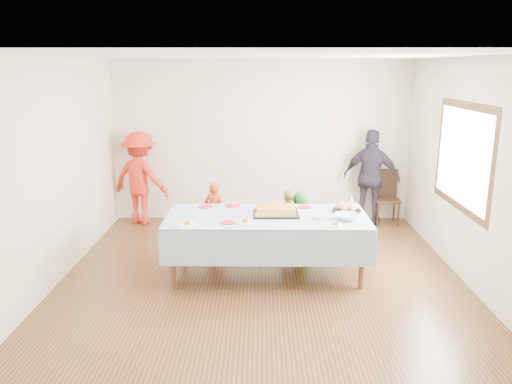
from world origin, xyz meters
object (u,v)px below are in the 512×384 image
Objects in this scene: dining_chair at (386,193)px; adult_left at (141,178)px; party_table at (267,220)px; birthday_cake at (276,211)px.

adult_left reaches higher than dining_chair.
birthday_cake is at bearing 28.45° from party_table.
dining_chair reaches higher than birthday_cake.
party_table is 0.16m from birthday_cake.
birthday_cake is 0.37× the size of adult_left.
adult_left reaches higher than birthday_cake.
dining_chair is at bearing -157.38° from adult_left.
dining_chair is (2.04, 2.22, -0.22)m from party_table.
birthday_cake is 0.63× the size of dining_chair.
adult_left is (-4.12, -0.08, 0.27)m from dining_chair.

